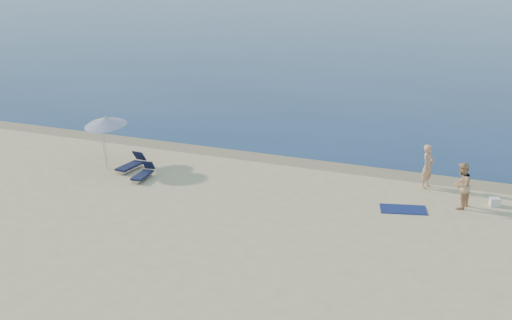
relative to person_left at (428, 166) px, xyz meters
The scene contains 10 objects.
sea 81.95m from the person_left, 92.68° to the left, with size 240.00×160.00×0.01m, color #0C224C.
wet_sand_strip 4.14m from the person_left, 161.87° to the left, with size 240.00×1.60×0.00m, color #847254.
person_left is the anchor object (origin of this frame).
person_right 2.45m from the person_left, 50.04° to the right, with size 0.91×0.71×1.88m, color tan.
beach_towel 3.12m from the person_left, 98.52° to the right, with size 1.80×1.00×0.03m, color #0E1849.
white_bag 3.17m from the person_left, 21.31° to the right, with size 0.38×0.33×0.33m, color silver.
umbrella_near 14.66m from the person_left, 167.92° to the right, with size 2.29×2.31×2.58m.
umbrella_far 15.09m from the person_left, behind, with size 2.03×2.05×2.34m.
lounger_left 13.42m from the person_left, 167.51° to the right, with size 0.67×1.73×0.75m.
lounger_right 12.50m from the person_left, 162.52° to the right, with size 0.66×1.58×0.68m.
Camera 1 is at (7.08, -8.72, 9.66)m, focal length 45.00 mm.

